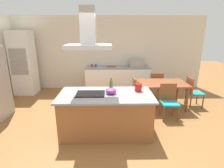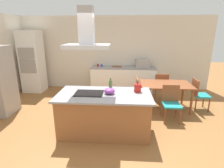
% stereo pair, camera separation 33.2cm
% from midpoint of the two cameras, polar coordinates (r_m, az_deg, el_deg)
% --- Properties ---
extents(ground, '(16.00, 16.00, 0.00)m').
position_cam_midpoint_polar(ground, '(5.52, -3.40, -6.67)').
color(ground, '#936033').
extents(wall_back, '(7.20, 0.10, 2.70)m').
position_cam_midpoint_polar(wall_back, '(6.86, -3.01, 9.73)').
color(wall_back, beige).
rests_on(wall_back, ground).
extents(kitchen_island, '(2.00, 1.04, 0.90)m').
position_cam_midpoint_polar(kitchen_island, '(3.97, -4.39, -9.32)').
color(kitchen_island, '#995B33').
rests_on(kitchen_island, ground).
extents(cooktop, '(0.60, 0.44, 0.01)m').
position_cam_midpoint_polar(cooktop, '(3.82, -9.40, -3.16)').
color(cooktop, black).
rests_on(cooktop, kitchen_island).
extents(tea_kettle, '(0.21, 0.16, 0.20)m').
position_cam_midpoint_polar(tea_kettle, '(3.95, 6.01, -1.08)').
color(tea_kettle, '#B21E19').
rests_on(tea_kettle, kitchen_island).
extents(olive_oil_bottle, '(0.07, 0.07, 0.27)m').
position_cam_midpoint_polar(olive_oil_bottle, '(3.99, -2.68, -0.42)').
color(olive_oil_bottle, '#47722D').
rests_on(olive_oil_bottle, kitchen_island).
extents(mixing_bowl, '(0.23, 0.23, 0.13)m').
position_cam_midpoint_polar(mixing_bowl, '(3.78, -2.86, -2.27)').
color(mixing_bowl, purple).
rests_on(mixing_bowl, kitchen_island).
extents(back_counter, '(2.34, 0.62, 0.90)m').
position_cam_midpoint_polar(back_counter, '(6.67, 0.33, 1.66)').
color(back_counter, white).
rests_on(back_counter, ground).
extents(countertop_microwave, '(0.50, 0.38, 0.28)m').
position_cam_midpoint_polar(countertop_microwave, '(6.59, 6.47, 6.63)').
color(countertop_microwave, '#9E9993').
rests_on(countertop_microwave, back_counter).
extents(coffee_mug_red, '(0.08, 0.08, 0.09)m').
position_cam_midpoint_polar(coffee_mug_red, '(6.67, -7.88, 5.87)').
color(coffee_mug_red, red).
rests_on(coffee_mug_red, back_counter).
extents(coffee_mug_blue, '(0.08, 0.08, 0.09)m').
position_cam_midpoint_polar(coffee_mug_blue, '(6.63, -6.64, 5.85)').
color(coffee_mug_blue, '#2D56B2').
rests_on(coffee_mug_blue, back_counter).
extents(cutting_board, '(0.34, 0.24, 0.02)m').
position_cam_midpoint_polar(cutting_board, '(6.61, -1.71, 5.60)').
color(cutting_board, brown).
rests_on(cutting_board, back_counter).
extents(wall_oven_stack, '(0.70, 0.66, 2.20)m').
position_cam_midpoint_polar(wall_oven_stack, '(7.03, -27.63, 5.97)').
color(wall_oven_stack, white).
rests_on(wall_oven_stack, ground).
extents(dining_table, '(1.40, 0.90, 0.75)m').
position_cam_midpoint_polar(dining_table, '(5.31, 13.90, -0.41)').
color(dining_table, brown).
rests_on(dining_table, ground).
extents(chair_at_left_end, '(0.42, 0.42, 0.89)m').
position_cam_midpoint_polar(chair_at_left_end, '(5.21, 3.99, -2.13)').
color(chair_at_left_end, teal).
rests_on(chair_at_left_end, ground).
extents(chair_facing_back_wall, '(0.42, 0.42, 0.89)m').
position_cam_midpoint_polar(chair_facing_back_wall, '(5.98, 12.22, 0.04)').
color(chair_facing_back_wall, teal).
rests_on(chair_facing_back_wall, ground).
extents(chair_facing_island, '(0.42, 0.42, 0.89)m').
position_cam_midpoint_polar(chair_facing_island, '(4.76, 15.75, -4.61)').
color(chair_facing_island, teal).
rests_on(chair_facing_island, ground).
extents(chair_at_right_end, '(0.42, 0.42, 0.89)m').
position_cam_midpoint_polar(chair_at_right_end, '(5.66, 22.78, -1.87)').
color(chair_at_right_end, teal).
rests_on(chair_at_right_end, ground).
extents(range_hood, '(0.90, 0.55, 0.78)m').
position_cam_midpoint_polar(range_hood, '(3.60, -10.34, 15.04)').
color(range_hood, '#ADADB2').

